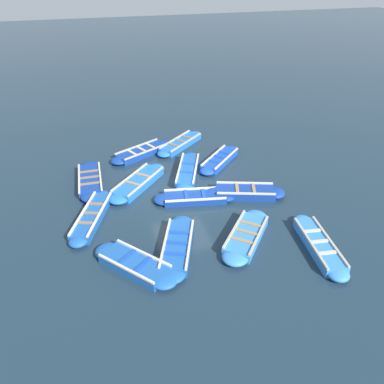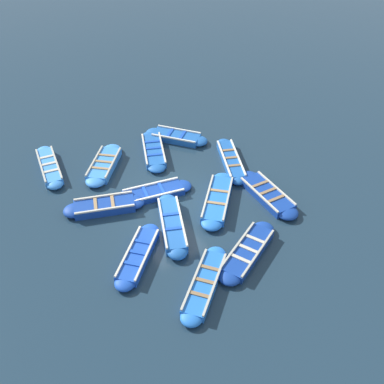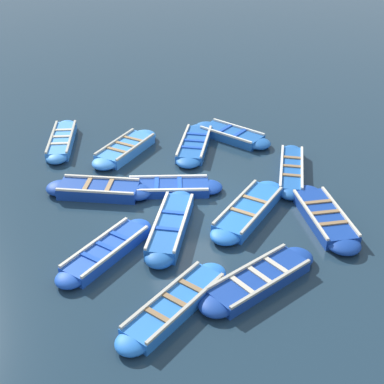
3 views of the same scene
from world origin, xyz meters
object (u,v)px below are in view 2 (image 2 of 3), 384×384
object	(u,v)px
boat_bow_out	(205,284)
boat_inner_gap	(217,200)
boat_end_of_row	(154,151)
boat_broadside	(231,160)
boat_mid_row	(104,165)
boat_tucked	(154,193)
boat_stern_in	(172,225)
boat_far_corner	(248,252)
boat_outer_right	(176,137)
boat_drifting	(267,194)
boat_alongside	(138,255)
boat_near_quay	(49,167)
boat_centre	(104,206)

from	to	relation	value
boat_bow_out	boat_inner_gap	bearing A→B (deg)	50.07
boat_end_of_row	boat_broadside	world-z (taller)	boat_broadside
boat_bow_out	boat_inner_gap	xyz separation A→B (m)	(2.98, 3.55, 0.01)
boat_mid_row	boat_tucked	bearing A→B (deg)	-71.31
boat_bow_out	boat_stern_in	size ratio (longest dim) A/B	0.87
boat_inner_gap	boat_end_of_row	bearing A→B (deg)	96.93
boat_stern_in	boat_mid_row	bearing A→B (deg)	97.51
boat_far_corner	boat_broadside	world-z (taller)	boat_broadside
boat_outer_right	boat_end_of_row	bearing A→B (deg)	-162.53
boat_bow_out	boat_outer_right	size ratio (longest dim) A/B	1.06
boat_drifting	boat_broadside	bearing A→B (deg)	87.65
boat_end_of_row	boat_alongside	size ratio (longest dim) A/B	1.22
boat_near_quay	boat_tucked	world-z (taller)	boat_near_quay
boat_broadside	boat_near_quay	size ratio (longest dim) A/B	1.02
boat_broadside	boat_drifting	bearing A→B (deg)	-92.35
boat_centre	boat_outer_right	bearing A→B (deg)	30.25
boat_centre	boat_inner_gap	size ratio (longest dim) A/B	1.04
boat_outer_right	boat_tucked	distance (m)	4.65
boat_far_corner	boat_inner_gap	world-z (taller)	boat_inner_gap
boat_broadside	boat_tucked	size ratio (longest dim) A/B	1.04
boat_mid_row	boat_outer_right	bearing A→B (deg)	4.50
boat_near_quay	boat_stern_in	size ratio (longest dim) A/B	0.97
boat_end_of_row	boat_broadside	distance (m)	3.91
boat_alongside	boat_inner_gap	xyz separation A→B (m)	(4.39, 1.08, 0.01)
boat_mid_row	boat_drifting	xyz separation A→B (m)	(5.27, -5.85, -0.01)
boat_near_quay	boat_mid_row	bearing A→B (deg)	-28.27
boat_far_corner	boat_drifting	size ratio (longest dim) A/B	1.00
boat_end_of_row	boat_alongside	xyz separation A→B (m)	(-3.81, -5.92, 0.00)
boat_near_quay	boat_alongside	xyz separation A→B (m)	(1.07, -7.33, -0.01)
boat_centre	boat_alongside	bearing A→B (deg)	-90.62
boat_outer_right	boat_drifting	bearing A→B (deg)	-80.18
boat_broadside	boat_tucked	world-z (taller)	boat_broadside
boat_bow_out	boat_mid_row	bearing A→B (deg)	91.33
boat_outer_right	boat_tucked	world-z (taller)	boat_outer_right
boat_end_of_row	boat_stern_in	xyz separation A→B (m)	(-1.88, -5.17, 0.03)
boat_mid_row	boat_stern_in	bearing A→B (deg)	-82.49
boat_near_quay	boat_stern_in	world-z (taller)	boat_stern_in
boat_bow_out	boat_tucked	size ratio (longest dim) A/B	0.92
boat_outer_right	boat_mid_row	distance (m)	4.21
boat_near_quay	boat_end_of_row	bearing A→B (deg)	-16.13
boat_near_quay	boat_alongside	world-z (taller)	boat_near_quay
boat_inner_gap	boat_drifting	xyz separation A→B (m)	(2.10, -0.83, -0.00)
boat_broadside	boat_centre	bearing A→B (deg)	179.19
boat_outer_right	boat_stern_in	xyz separation A→B (m)	(-3.50, -5.68, 0.03)
boat_mid_row	boat_tucked	world-z (taller)	boat_mid_row
boat_end_of_row	boat_centre	distance (m)	4.60
boat_centre	boat_tucked	bearing A→B (deg)	-7.09
boat_end_of_row	boat_inner_gap	world-z (taller)	boat_inner_gap
boat_far_corner	boat_tucked	size ratio (longest dim) A/B	1.02
boat_inner_gap	boat_centre	bearing A→B (deg)	153.19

